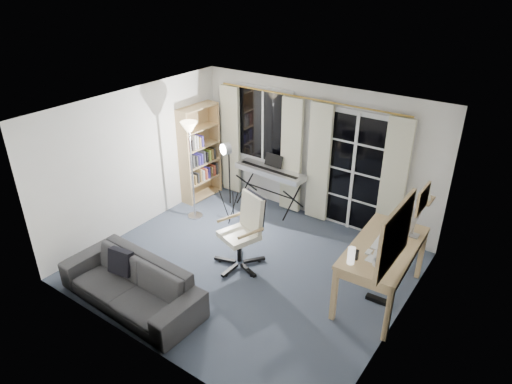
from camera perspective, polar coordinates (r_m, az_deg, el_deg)
floor at (r=7.03m, az=-1.13°, el=-9.33°), size 4.50×4.00×0.02m
window at (r=8.32m, az=1.00°, el=8.38°), size 1.20×0.08×1.40m
french_door at (r=7.70m, az=12.12°, el=2.36°), size 1.32×0.09×2.11m
curtains at (r=7.94m, az=6.05°, el=4.17°), size 3.60×0.07×2.13m
bookshelf at (r=8.71m, az=-7.26°, el=4.57°), size 0.33×0.86×1.82m
torchiere_lamp at (r=7.75m, az=-8.24°, el=6.22°), size 0.35×0.35×1.79m
keyboard_piano at (r=8.21m, az=1.75°, el=2.47°), size 1.38×0.71×0.99m
studio_light at (r=7.66m, az=-3.67°, el=4.26°), size 0.34×0.34×1.50m
office_chair at (r=6.74m, az=-1.23°, el=-4.15°), size 0.79×0.80×1.14m
desk at (r=6.26m, az=15.65°, el=-7.26°), size 0.85×1.60×0.84m
monitor at (r=6.38m, az=19.20°, el=-2.71°), size 0.21×0.60×0.52m
desk_clutter at (r=6.13m, az=14.15°, el=-8.78°), size 0.47×0.96×1.06m
mug at (r=5.75m, az=14.98°, el=-8.51°), size 0.14×0.11×0.14m
wall_mirror at (r=5.07m, az=16.99°, el=-5.23°), size 0.04×0.94×0.74m
framed_print at (r=5.82m, az=20.12°, el=-0.84°), size 0.03×0.42×0.32m
wall_shelf at (r=6.35m, az=20.58°, el=-0.48°), size 0.16×0.30×0.18m
sofa at (r=6.35m, az=-15.52°, el=-10.29°), size 2.11×0.67×0.82m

